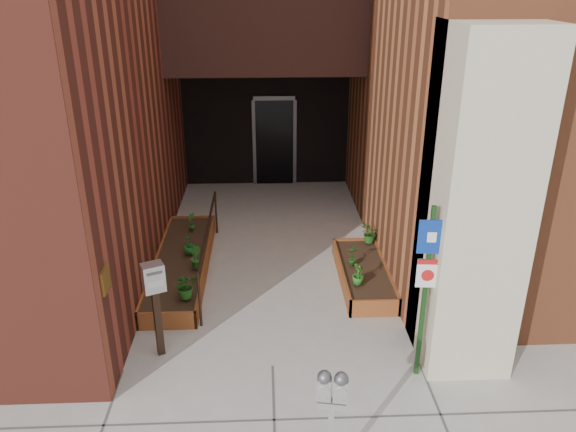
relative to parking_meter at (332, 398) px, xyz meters
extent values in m
plane|color=#9E9991|center=(-0.56, 1.85, -1.06)|extent=(80.00, 80.00, 0.00)
cube|color=beige|center=(1.99, 2.05, 1.14)|extent=(1.10, 1.20, 4.40)
cube|color=black|center=(-0.56, 7.85, 2.94)|extent=(4.20, 2.00, 2.00)
cube|color=black|center=(-0.56, 9.25, 0.44)|extent=(4.00, 0.30, 3.00)
cube|color=black|center=(-0.36, 9.07, -0.01)|extent=(0.90, 0.06, 2.10)
cube|color=#B79338|center=(-2.55, 1.65, 0.44)|extent=(0.04, 0.30, 0.30)
cube|color=brown|center=(-2.11, 2.77, -0.91)|extent=(0.90, 0.04, 0.30)
cube|color=brown|center=(-2.11, 6.33, -0.91)|extent=(0.90, 0.04, 0.30)
cube|color=brown|center=(-2.54, 4.55, -0.91)|extent=(0.04, 3.60, 0.30)
cube|color=brown|center=(-1.68, 4.55, -0.91)|extent=(0.04, 3.60, 0.30)
cube|color=black|center=(-2.11, 4.55, -0.93)|extent=(0.82, 3.52, 0.26)
cube|color=brown|center=(1.04, 2.97, -0.91)|extent=(0.80, 0.04, 0.30)
cube|color=brown|center=(1.04, 5.13, -0.91)|extent=(0.80, 0.04, 0.30)
cube|color=brown|center=(0.66, 4.05, -0.91)|extent=(0.04, 2.20, 0.30)
cube|color=brown|center=(1.42, 4.05, -0.91)|extent=(0.04, 2.20, 0.30)
cube|color=black|center=(1.04, 4.05, -0.93)|extent=(0.72, 2.12, 0.26)
cylinder|color=black|center=(-1.61, 2.85, -0.61)|extent=(0.04, 0.04, 0.90)
cylinder|color=black|center=(-1.61, 6.15, -0.61)|extent=(0.04, 0.04, 0.90)
cylinder|color=black|center=(-1.61, 4.50, -0.18)|extent=(0.04, 3.30, 0.04)
cube|color=#A7A8AA|center=(0.00, 0.00, -0.07)|extent=(0.30, 0.17, 0.08)
cube|color=#A7A8AA|center=(-0.08, 0.02, 0.10)|extent=(0.16, 0.12, 0.25)
sphere|color=#59595B|center=(-0.08, 0.02, 0.24)|extent=(0.14, 0.14, 0.14)
cube|color=white|center=(-0.09, -0.03, 0.12)|extent=(0.09, 0.02, 0.05)
cube|color=#B21414|center=(-0.09, -0.03, 0.04)|extent=(0.09, 0.02, 0.03)
cube|color=#A7A8AA|center=(0.08, -0.01, 0.10)|extent=(0.16, 0.12, 0.25)
sphere|color=#59595B|center=(0.08, -0.01, 0.24)|extent=(0.14, 0.14, 0.14)
cube|color=white|center=(0.07, -0.06, 0.12)|extent=(0.09, 0.02, 0.05)
cube|color=#B21414|center=(0.07, -0.06, 0.04)|extent=(0.09, 0.02, 0.03)
cube|color=#163915|center=(1.34, 1.63, 0.13)|extent=(0.06, 0.06, 2.39)
cube|color=navy|center=(1.34, 1.60, 0.95)|extent=(0.33, 0.05, 0.43)
cube|color=white|center=(1.34, 1.59, 0.95)|extent=(0.11, 0.02, 0.13)
cube|color=white|center=(1.34, 1.60, 0.46)|extent=(0.27, 0.05, 0.38)
cube|color=#B21414|center=(1.34, 1.59, 0.62)|extent=(0.27, 0.04, 0.07)
cylinder|color=#B21414|center=(1.34, 1.58, 0.44)|extent=(0.15, 0.03, 0.15)
cube|color=black|center=(-2.10, 2.20, -0.55)|extent=(0.12, 0.12, 1.02)
cube|color=silver|center=(-2.10, 2.20, 0.15)|extent=(0.34, 0.30, 0.39)
cube|color=#59595B|center=(-2.06, 2.11, 0.26)|extent=(0.19, 0.09, 0.04)
cube|color=white|center=(-2.06, 2.11, 0.10)|extent=(0.21, 0.10, 0.09)
imported|color=#215B1A|center=(-1.85, 3.18, -0.56)|extent=(0.48, 0.48, 0.41)
imported|color=#225F1B|center=(-1.81, 4.13, -0.57)|extent=(0.28, 0.28, 0.39)
imported|color=#1B6022|center=(-1.98, 4.66, -0.59)|extent=(0.28, 0.28, 0.35)
imported|color=#26631C|center=(-2.05, 5.65, -0.59)|extent=(0.26, 0.26, 0.35)
imported|color=#25621C|center=(0.84, 3.46, -0.59)|extent=(0.25, 0.25, 0.35)
imported|color=#185217|center=(0.85, 4.10, -0.58)|extent=(0.21, 0.21, 0.37)
imported|color=#1E5618|center=(1.29, 4.95, -0.58)|extent=(0.45, 0.45, 0.36)
camera|label=1|loc=(-0.62, -4.29, 3.80)|focal=35.00mm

